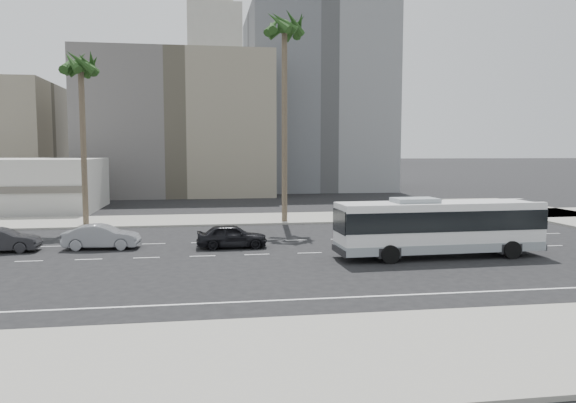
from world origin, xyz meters
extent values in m
plane|color=black|center=(0.00, 0.00, 0.00)|extent=(700.00, 700.00, 0.00)
cube|color=gray|center=(0.00, 15.50, 0.07)|extent=(120.00, 7.00, 0.15)
cube|color=gray|center=(0.00, -15.50, 0.07)|extent=(120.00, 7.00, 0.15)
cube|color=#65605B|center=(-12.00, 45.00, 9.00)|extent=(24.00, 18.00, 18.00)
cube|color=slate|center=(8.00, 52.00, 13.00)|extent=(20.00, 20.00, 26.00)
cube|color=beige|center=(-2.00, 250.00, 22.00)|extent=(42.00, 42.00, 44.00)
cube|color=beige|center=(-2.00, 250.00, 60.00)|extent=(26.00, 26.00, 32.00)
cube|color=#575C64|center=(45.00, 230.00, 35.00)|extent=(26.00, 26.00, 70.00)
cube|color=#575C64|center=(70.00, 260.00, 30.00)|extent=(22.00, 22.00, 60.00)
cube|color=silver|center=(3.77, -2.14, 1.75)|extent=(11.32, 2.82, 2.52)
cube|color=black|center=(3.77, -2.14, 2.09)|extent=(11.39, 2.88, 1.07)
cube|color=gray|center=(3.77, -2.14, 0.63)|extent=(11.35, 2.86, 0.49)
cube|color=gray|center=(2.31, -2.14, 3.10)|extent=(2.37, 1.62, 0.29)
cube|color=#262628|center=(9.11, -2.14, 2.86)|extent=(0.64, 1.76, 0.29)
cylinder|color=black|center=(7.36, -3.39, 0.49)|extent=(0.97, 0.29, 0.97)
cylinder|color=black|center=(7.36, -0.90, 0.49)|extent=(0.97, 0.29, 0.97)
cylinder|color=black|center=(0.47, -3.39, 0.49)|extent=(0.97, 0.29, 0.97)
cylinder|color=black|center=(0.47, -0.90, 0.49)|extent=(0.97, 0.29, 0.97)
imported|color=black|center=(-7.26, 2.41, 0.71)|extent=(1.69, 4.18, 1.42)
imported|color=gray|center=(-14.86, 3.28, 0.72)|extent=(1.81, 4.44, 1.43)
imported|color=black|center=(-20.36, 3.07, 0.68)|extent=(1.51, 4.17, 1.37)
cylinder|color=brown|center=(-2.48, 13.02, 7.57)|extent=(0.42, 0.42, 15.14)
cylinder|color=brown|center=(-17.83, 13.61, 5.97)|extent=(0.38, 0.38, 11.94)
camera|label=1|loc=(-8.95, -30.07, 5.80)|focal=34.22mm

